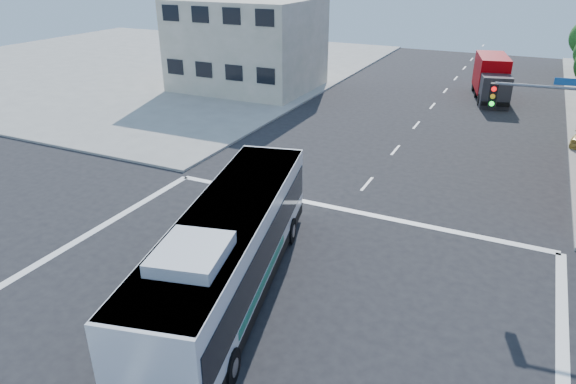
% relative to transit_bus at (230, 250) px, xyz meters
% --- Properties ---
extents(ground, '(120.00, 120.00, 0.00)m').
position_rel_transit_bus_xyz_m(ground, '(1.41, -1.19, -1.87)').
color(ground, black).
rests_on(ground, ground).
extents(sidewalk_nw, '(50.00, 50.00, 0.15)m').
position_rel_transit_bus_xyz_m(sidewalk_nw, '(-33.59, 33.81, -1.79)').
color(sidewalk_nw, gray).
rests_on(sidewalk_nw, ground).
extents(building_west, '(12.06, 10.06, 8.00)m').
position_rel_transit_bus_xyz_m(building_west, '(-15.61, 28.80, 2.14)').
color(building_west, beige).
rests_on(building_west, ground).
extents(transit_bus, '(5.63, 13.20, 3.82)m').
position_rel_transit_bus_xyz_m(transit_bus, '(0.00, 0.00, 0.00)').
color(transit_bus, black).
rests_on(transit_bus, ground).
extents(box_truck, '(3.88, 8.21, 3.56)m').
position_rel_transit_bus_xyz_m(box_truck, '(5.34, 34.39, -0.14)').
color(box_truck, '#27272C').
rests_on(box_truck, ground).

